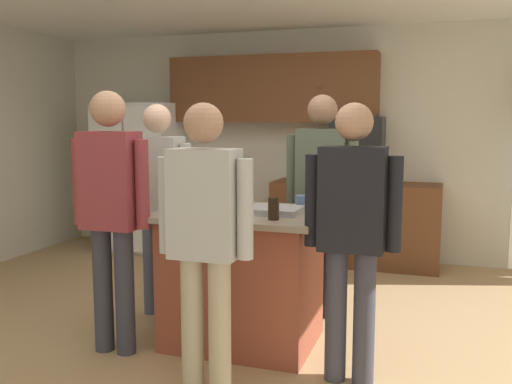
{
  "coord_description": "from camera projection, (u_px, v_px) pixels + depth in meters",
  "views": [
    {
      "loc": [
        1.49,
        -3.64,
        1.6
      ],
      "look_at": [
        0.18,
        0.3,
        1.05
      ],
      "focal_mm": 39.54,
      "sensor_mm": 36.0,
      "label": 1
    }
  ],
  "objects": [
    {
      "name": "glass_short_whisky",
      "position": [
        188.0,
        199.0,
        3.94
      ],
      "size": [
        0.06,
        0.06,
        0.16
      ],
      "color": "black",
      "rests_on": "kitchen_island"
    },
    {
      "name": "cabinet_run_upper",
      "position": [
        272.0,
        89.0,
        6.42
      ],
      "size": [
        2.4,
        0.38,
        0.75
      ],
      "color": "brown"
    },
    {
      "name": "glass_stout_tall",
      "position": [
        193.0,
        195.0,
        4.1
      ],
      "size": [
        0.06,
        0.06,
        0.17
      ],
      "color": "black",
      "rests_on": "kitchen_island"
    },
    {
      "name": "microwave_over_range",
      "position": [
        358.0,
        132.0,
        6.08
      ],
      "size": [
        0.56,
        0.4,
        0.32
      ],
      "primitive_type": "cube",
      "color": "black"
    },
    {
      "name": "kitchen_island",
      "position": [
        243.0,
        277.0,
        3.98
      ],
      "size": [
        1.15,
        0.89,
        0.95
      ],
      "color": "brown",
      "rests_on": "ground"
    },
    {
      "name": "tumbler_amber",
      "position": [
        274.0,
        209.0,
        3.57
      ],
      "size": [
        0.07,
        0.07,
        0.14
      ],
      "color": "black",
      "rests_on": "kitchen_island"
    },
    {
      "name": "mug_ceramic_white",
      "position": [
        302.0,
        202.0,
        4.03
      ],
      "size": [
        0.13,
        0.09,
        0.09
      ],
      "color": "#4C6B99",
      "rests_on": "kitchen_island"
    },
    {
      "name": "serving_tray",
      "position": [
        268.0,
        210.0,
        3.84
      ],
      "size": [
        0.44,
        0.3,
        0.04
      ],
      "color": "#B7B7BC",
      "rests_on": "kitchen_island"
    },
    {
      "name": "person_host_foreground",
      "position": [
        352.0,
        225.0,
        3.32
      ],
      "size": [
        0.57,
        0.22,
        1.68
      ],
      "rotation": [
        0.0,
        0.0,
        2.72
      ],
      "color": "#383842",
      "rests_on": "ground"
    },
    {
      "name": "back_wall",
      "position": [
        309.0,
        144.0,
        6.57
      ],
      "size": [
        6.4,
        0.1,
        2.6
      ],
      "primitive_type": "cube",
      "color": "beige",
      "rests_on": "ground"
    },
    {
      "name": "refrigerator",
      "position": [
        140.0,
        177.0,
        6.85
      ],
      "size": [
        0.93,
        0.76,
        1.77
      ],
      "color": "white",
      "rests_on": "ground"
    },
    {
      "name": "person_guest_by_door",
      "position": [
        159.0,
        195.0,
        4.5
      ],
      "size": [
        0.57,
        0.22,
        1.71
      ],
      "rotation": [
        0.0,
        0.0,
        -0.39
      ],
      "color": "#4C5166",
      "rests_on": "ground"
    },
    {
      "name": "person_elder_center",
      "position": [
        321.0,
        189.0,
        4.45
      ],
      "size": [
        0.57,
        0.23,
        1.78
      ],
      "rotation": [
        0.0,
        0.0,
        -2.09
      ],
      "color": "#383842",
      "rests_on": "ground"
    },
    {
      "name": "person_guest_right",
      "position": [
        111.0,
        203.0,
        3.75
      ],
      "size": [
        0.57,
        0.23,
        1.77
      ],
      "rotation": [
        0.0,
        0.0,
        0.5
      ],
      "color": "#383842",
      "rests_on": "ground"
    },
    {
      "name": "floor",
      "position": [
        220.0,
        339.0,
        4.1
      ],
      "size": [
        7.04,
        7.04,
        0.0
      ],
      "primitive_type": "plane",
      "color": "tan",
      "rests_on": "ground"
    },
    {
      "name": "person_guest_left",
      "position": [
        205.0,
        231.0,
        3.15
      ],
      "size": [
        0.57,
        0.22,
        1.68
      ],
      "rotation": [
        0.0,
        0.0,
        1.65
      ],
      "color": "tan",
      "rests_on": "ground"
    },
    {
      "name": "glass_pilsner",
      "position": [
        173.0,
        202.0,
        3.82
      ],
      "size": [
        0.07,
        0.07,
        0.15
      ],
      "color": "black",
      "rests_on": "kitchen_island"
    },
    {
      "name": "mug_blue_stoneware",
      "position": [
        197.0,
        209.0,
        3.7
      ],
      "size": [
        0.13,
        0.09,
        0.1
      ],
      "color": "#4C6B99",
      "rests_on": "kitchen_island"
    },
    {
      "name": "glass_dark_ale",
      "position": [
        207.0,
        203.0,
        3.84
      ],
      "size": [
        0.07,
        0.07,
        0.13
      ],
      "color": "black",
      "rests_on": "kitchen_island"
    },
    {
      "name": "cabinet_run_lower",
      "position": [
        355.0,
        223.0,
        6.19
      ],
      "size": [
        1.8,
        0.63,
        0.9
      ],
      "color": "brown",
      "rests_on": "ground"
    }
  ]
}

